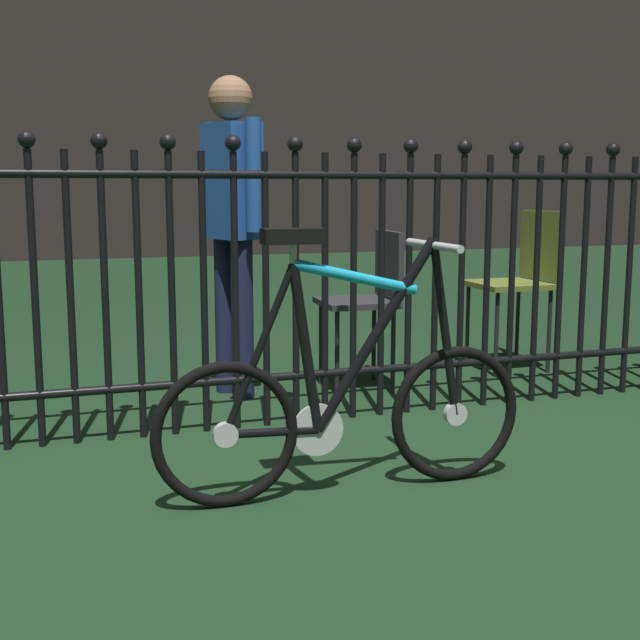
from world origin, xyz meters
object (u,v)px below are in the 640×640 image
at_px(bicycle, 345,401).
at_px(chair_charcoal, 370,292).
at_px(chair_olive, 522,272).
at_px(person_visitor, 232,209).

relative_size(bicycle, chair_charcoal, 1.61).
height_order(chair_charcoal, chair_olive, chair_olive).
xyz_separation_m(chair_olive, person_visitor, (-1.71, -0.09, 0.37)).
bearing_deg(chair_charcoal, person_visitor, 173.30).
relative_size(bicycle, person_visitor, 0.84).
xyz_separation_m(chair_charcoal, person_visitor, (-0.70, 0.08, 0.43)).
height_order(bicycle, chair_charcoal, bicycle).
bearing_deg(chair_olive, chair_charcoal, -170.39).
bearing_deg(bicycle, person_visitor, 91.44).
bearing_deg(bicycle, chair_charcoal, 64.72).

